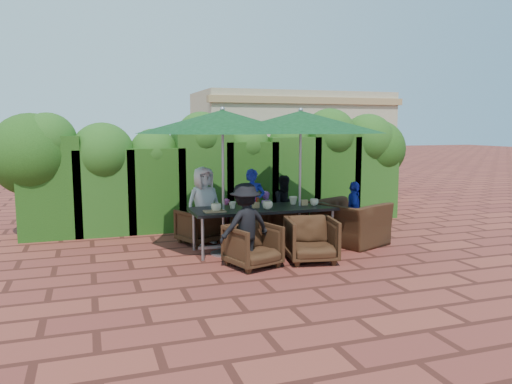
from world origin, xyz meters
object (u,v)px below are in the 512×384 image
object	(u,v)px
chair_near_left	(253,244)
chair_end_right	(349,216)
chair_far_right	(286,218)
umbrella_right	(301,122)
chair_far_mid	(248,219)
chair_near_right	(311,238)
umbrella_left	(222,122)
chair_far_left	(200,224)
dining_table	(263,212)

from	to	relation	value
chair_near_left	chair_end_right	bearing A→B (deg)	4.26
chair_far_right	chair_near_left	distance (m)	2.19
umbrella_right	chair_far_mid	xyz separation A→B (m)	(-0.65, 0.96, -1.83)
chair_near_left	chair_near_right	distance (m)	0.97
chair_far_mid	chair_near_left	xyz separation A→B (m)	(-0.52, -1.88, -0.02)
umbrella_left	chair_near_right	size ratio (longest dim) A/B	3.61
chair_near_left	chair_far_mid	bearing A→B (deg)	56.37
umbrella_left	umbrella_right	distance (m)	1.41
umbrella_right	umbrella_left	bearing A→B (deg)	-178.31
chair_far_left	chair_far_right	world-z (taller)	chair_far_right
chair_far_right	chair_near_right	bearing A→B (deg)	91.91
chair_far_mid	chair_near_right	bearing A→B (deg)	113.82
umbrella_right	chair_near_right	distance (m)	2.06
umbrella_left	chair_far_mid	size ratio (longest dim) A/B	3.65
chair_far_mid	chair_near_right	distance (m)	1.94
dining_table	umbrella_left	bearing A→B (deg)	-174.66
umbrella_left	chair_far_mid	bearing A→B (deg)	52.85
chair_far_mid	chair_end_right	bearing A→B (deg)	158.61
chair_far_mid	chair_end_right	xyz separation A→B (m)	(1.61, -1.00, 0.14)
umbrella_left	chair_near_right	distance (m)	2.36
dining_table	chair_end_right	xyz separation A→B (m)	(1.63, -0.07, -0.15)
dining_table	chair_far_mid	distance (m)	0.97
chair_far_mid	chair_near_right	world-z (taller)	chair_near_right
dining_table	umbrella_left	distance (m)	1.71
chair_far_mid	chair_end_right	world-z (taller)	chair_end_right
chair_far_left	chair_near_right	distance (m)	2.30
dining_table	umbrella_left	world-z (taller)	umbrella_left
dining_table	chair_far_right	bearing A→B (deg)	47.36
dining_table	chair_far_left	distance (m)	1.31
dining_table	chair_far_left	bearing A→B (deg)	137.91
chair_far_right	chair_end_right	size ratio (longest dim) A/B	0.63
chair_near_left	chair_end_right	world-z (taller)	chair_end_right
dining_table	chair_near_right	world-z (taller)	chair_near_right
umbrella_left	chair_near_left	xyz separation A→B (m)	(0.23, -0.88, -1.85)
dining_table	chair_end_right	size ratio (longest dim) A/B	2.09
chair_near_left	umbrella_left	bearing A→B (deg)	86.68
umbrella_left	chair_near_left	bearing A→B (deg)	-75.27
chair_near_left	chair_far_left	bearing A→B (deg)	85.65
umbrella_left	umbrella_right	size ratio (longest dim) A/B	0.94
chair_far_left	chair_end_right	bearing A→B (deg)	136.75
chair_far_mid	chair_near_left	distance (m)	1.95
dining_table	umbrella_right	distance (m)	1.68
chair_near_right	umbrella_right	bearing A→B (deg)	88.45
umbrella_left	chair_end_right	xyz separation A→B (m)	(2.37, -0.00, -1.69)
umbrella_right	chair_end_right	distance (m)	1.95
chair_far_mid	chair_far_right	world-z (taller)	chair_far_mid
chair_far_right	chair_near_right	size ratio (longest dim) A/B	0.97
umbrella_left	chair_far_right	size ratio (longest dim) A/B	3.73
chair_near_left	umbrella_right	bearing A→B (deg)	20.12
chair_near_left	chair_near_right	bearing A→B (deg)	-18.62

